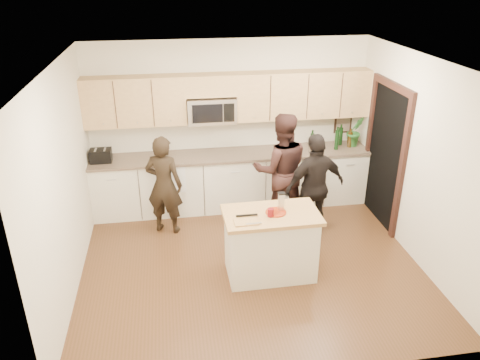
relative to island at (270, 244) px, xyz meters
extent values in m
plane|color=#52301C|center=(-0.21, 0.29, -0.45)|extent=(4.50, 4.50, 0.00)
cube|color=beige|center=(-0.21, 2.29, 0.90)|extent=(4.50, 0.02, 2.70)
cube|color=beige|center=(-0.21, -1.71, 0.90)|extent=(4.50, 0.02, 2.70)
cube|color=beige|center=(-2.46, 0.29, 0.90)|extent=(0.02, 4.00, 2.70)
cube|color=beige|center=(2.04, 0.29, 0.90)|extent=(0.02, 4.00, 2.70)
cube|color=white|center=(-0.21, 0.29, 2.25)|extent=(4.50, 4.00, 0.02)
cube|color=silver|center=(-0.21, 1.98, 0.00)|extent=(4.50, 0.62, 0.90)
cube|color=#796351|center=(-0.21, 1.97, 0.47)|extent=(4.50, 0.66, 0.04)
cube|color=tan|center=(-1.68, 2.13, 1.37)|extent=(1.55, 0.33, 0.75)
cube|color=tan|center=(0.96, 2.13, 1.37)|extent=(2.17, 0.33, 0.75)
cube|color=tan|center=(-0.52, 2.13, 1.58)|extent=(0.78, 0.33, 0.33)
cube|color=silver|center=(-0.52, 2.09, 1.20)|extent=(0.76, 0.40, 0.40)
cube|color=black|center=(-0.60, 1.89, 1.20)|extent=(0.47, 0.01, 0.29)
cube|color=black|center=(-0.27, 1.89, 1.20)|extent=(0.17, 0.01, 0.29)
cube|color=black|center=(2.03, 1.19, 0.60)|extent=(0.02, 1.05, 2.10)
cube|color=black|center=(2.01, 0.62, 0.60)|extent=(0.06, 0.10, 2.10)
cube|color=black|center=(2.01, 1.77, 0.60)|extent=(0.06, 0.10, 2.10)
cube|color=black|center=(2.01, 1.19, 1.70)|extent=(0.06, 1.25, 0.10)
cube|color=black|center=(1.74, 2.28, 0.83)|extent=(0.30, 0.03, 0.38)
cube|color=tan|center=(1.74, 2.26, 0.83)|extent=(0.24, 0.00, 0.32)
cube|color=white|center=(-1.16, 1.67, 0.25)|extent=(0.34, 0.01, 0.48)
cube|color=white|center=(-1.16, 1.96, 0.48)|extent=(0.34, 0.60, 0.01)
cube|color=silver|center=(0.00, 0.00, -0.03)|extent=(1.11, 0.65, 0.85)
cube|color=tan|center=(0.00, 0.00, 0.42)|extent=(1.21, 0.71, 0.05)
cylinder|color=#96280D|center=(0.06, 0.00, 0.45)|extent=(0.26, 0.26, 0.02)
cube|color=silver|center=(0.13, 0.05, 0.57)|extent=(0.07, 0.06, 0.22)
cube|color=black|center=(0.13, 0.05, 0.69)|extent=(0.08, 0.07, 0.02)
cylinder|color=maroon|center=(-0.03, -0.07, 0.50)|extent=(0.08, 0.08, 0.10)
cube|color=tan|center=(-0.35, -0.18, 0.45)|extent=(0.29, 0.20, 0.02)
cube|color=black|center=(-0.32, -0.05, 0.47)|extent=(0.27, 0.03, 0.02)
cube|color=silver|center=(-0.27, -0.25, 0.47)|extent=(0.19, 0.03, 0.01)
cube|color=black|center=(-2.26, 1.96, 0.58)|extent=(0.32, 0.24, 0.20)
cube|color=silver|center=(-2.33, 1.96, 0.68)|extent=(0.03, 0.17, 0.00)
cube|color=silver|center=(-2.19, 1.96, 0.68)|extent=(0.03, 0.17, 0.00)
cylinder|color=black|center=(1.14, 2.05, 0.64)|extent=(0.06, 0.06, 0.30)
cylinder|color=#BCBC94|center=(1.53, 1.96, 0.66)|extent=(0.07, 0.07, 0.34)
cylinder|color=black|center=(1.65, 2.10, 0.66)|extent=(0.07, 0.07, 0.36)
cylinder|color=#312209|center=(1.77, 1.98, 0.64)|extent=(0.07, 0.07, 0.31)
cylinder|color=black|center=(1.51, 1.90, 0.68)|extent=(0.06, 0.06, 0.38)
imported|color=#2D722D|center=(1.86, 2.01, 0.74)|extent=(0.30, 0.25, 0.51)
imported|color=black|center=(-1.32, 1.33, 0.31)|extent=(0.65, 0.54, 1.52)
imported|color=black|center=(0.44, 1.32, 0.43)|extent=(0.90, 0.72, 1.78)
imported|color=black|center=(0.84, 0.86, 0.34)|extent=(1.00, 0.59, 1.60)
camera|label=1|loc=(-1.18, -4.98, 3.26)|focal=35.00mm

